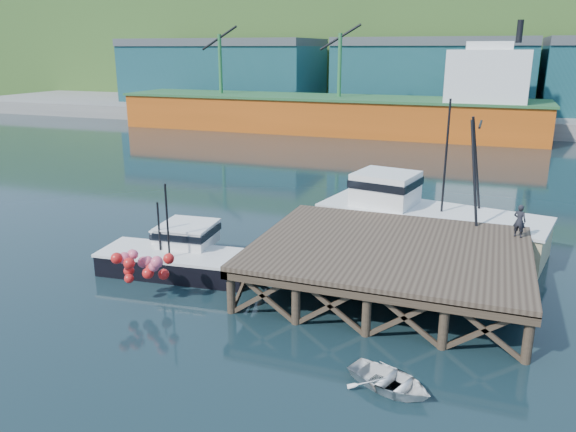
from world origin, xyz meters
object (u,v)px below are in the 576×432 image
at_px(dinghy, 390,381).
at_px(dockworker, 520,221).
at_px(trawler, 426,217).
at_px(boat_black, 180,255).
at_px(boat_navy, 169,252).

bearing_deg(dinghy, dockworker, 2.83).
bearing_deg(trawler, dockworker, -24.35).
distance_m(boat_black, trawler, 13.48).
relative_size(trawler, dockworker, 8.12).
xyz_separation_m(trawler, dinghy, (0.71, -14.43, -1.37)).
distance_m(dinghy, dockworker, 12.06).
height_order(trawler, dinghy, trawler).
bearing_deg(boat_black, boat_navy, 147.12).
relative_size(dinghy, dockworker, 1.84).
relative_size(boat_navy, trawler, 0.45).
height_order(boat_black, dinghy, boat_black).
distance_m(boat_navy, trawler, 13.97).
xyz_separation_m(boat_black, dockworker, (15.46, 4.65, 2.05)).
bearing_deg(boat_black, trawler, 31.13).
xyz_separation_m(boat_black, dinghy, (11.57, -6.47, -0.56)).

